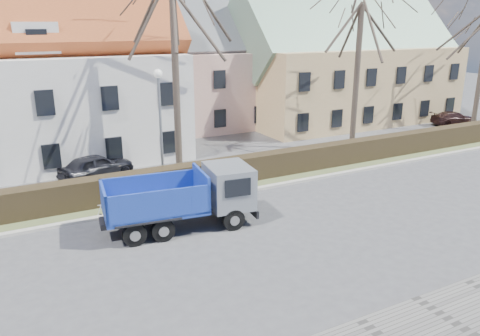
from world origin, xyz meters
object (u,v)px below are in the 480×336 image
cart_frame (99,210)px  parked_car_b (454,118)px  streetlight (161,130)px  parked_car_a (96,166)px  dump_truck (175,200)px

cart_frame → parked_car_b: (29.46, 5.76, 0.23)m
streetlight → parked_car_a: size_ratio=1.51×
cart_frame → parked_car_a: 5.50m
cart_frame → parked_car_a: bearing=79.5°
streetlight → parked_car_a: 4.71m
streetlight → cart_frame: streetlight is taller
cart_frame → parked_car_a: (1.00, 5.40, 0.36)m
parked_car_a → parked_car_b: bearing=-108.1°
parked_car_b → streetlight: bearing=114.6°
dump_truck → parked_car_b: (26.97, 8.36, -0.70)m
dump_truck → streetlight: 5.27m
parked_car_a → parked_car_b: parked_car_a is taller
parked_car_b → dump_truck: bearing=124.1°
dump_truck → parked_car_b: bearing=24.2°
dump_truck → parked_car_a: bearing=107.5°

